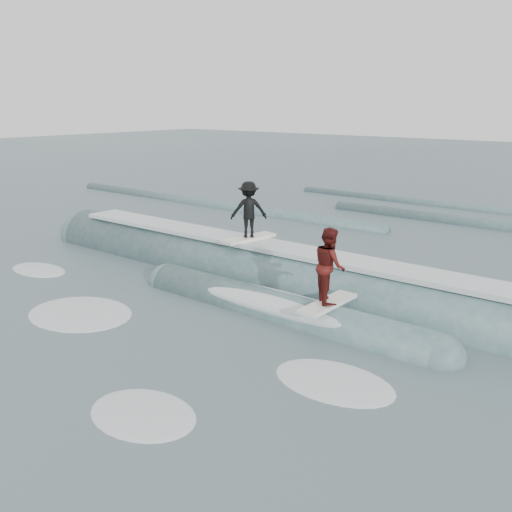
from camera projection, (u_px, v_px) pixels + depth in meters
The scene contains 6 objects.
ground at pixel (155, 330), 14.56m from camera, with size 160.00×160.00×0.00m, color #3A4D55.
breaking_wave at pixel (276, 286), 17.95m from camera, with size 22.42×3.96×2.37m.
surfer_black at pixel (249, 211), 18.49m from camera, with size 1.31×2.06×1.92m.
surfer_red at pixel (329, 268), 14.29m from camera, with size 1.18×2.00×2.03m.
whitewater at pixel (136, 335), 14.22m from camera, with size 14.51×5.40×0.10m.
far_swells at pixel (408, 218), 28.51m from camera, with size 39.10×8.65×0.80m.
Camera 1 is at (10.54, -8.91, 5.64)m, focal length 40.00 mm.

